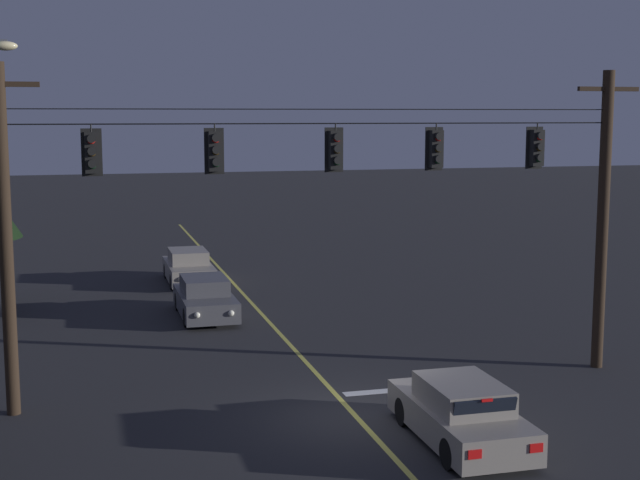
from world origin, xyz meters
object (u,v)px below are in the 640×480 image
object	(u,v)px
car_oncoming_lead	(205,299)
traffic_light_left_inner	(215,151)
car_oncoming_trailing	(189,268)
car_waiting_near_lane	(461,414)
traffic_light_leftmost	(92,152)
traffic_light_right_inner	(436,149)
traffic_light_centre	(336,150)
traffic_light_rightmost	(537,148)

from	to	relation	value
car_oncoming_lead	traffic_light_left_inner	bearing A→B (deg)	-95.63
car_oncoming_trailing	car_waiting_near_lane	bearing A→B (deg)	-80.27
traffic_light_leftmost	car_oncoming_lead	distance (m)	11.31
traffic_light_left_inner	car_waiting_near_lane	size ratio (longest dim) A/B	0.28
traffic_light_left_inner	traffic_light_right_inner	world-z (taller)	same
traffic_light_left_inner	car_oncoming_lead	xyz separation A→B (m)	(0.90, 9.13, -5.50)
traffic_light_leftmost	traffic_light_centre	xyz separation A→B (m)	(5.91, 0.00, 0.00)
traffic_light_right_inner	car_oncoming_lead	world-z (taller)	traffic_light_right_inner
traffic_light_leftmost	traffic_light_right_inner	distance (m)	8.60
traffic_light_centre	car_waiting_near_lane	world-z (taller)	traffic_light_centre
traffic_light_left_inner	car_waiting_near_lane	distance (m)	8.42
traffic_light_left_inner	car_oncoming_trailing	bearing A→B (deg)	86.00
traffic_light_centre	traffic_light_rightmost	distance (m)	5.56
traffic_light_rightmost	car_waiting_near_lane	distance (m)	8.14
traffic_light_centre	car_waiting_near_lane	xyz separation A→B (m)	(1.54, -4.46, -5.50)
traffic_light_leftmost	car_waiting_near_lane	size ratio (longest dim) A/B	0.28
traffic_light_left_inner	car_waiting_near_lane	xyz separation A→B (m)	(4.56, -4.46, -5.50)
car_oncoming_trailing	car_oncoming_lead	bearing A→B (deg)	-91.74
traffic_light_left_inner	traffic_light_right_inner	xyz separation A→B (m)	(5.72, 0.00, 0.00)
traffic_light_left_inner	traffic_light_rightmost	size ratio (longest dim) A/B	1.00
traffic_light_leftmost	car_waiting_near_lane	distance (m)	10.27
traffic_light_right_inner	traffic_light_rightmost	distance (m)	2.87
traffic_light_leftmost	car_oncoming_trailing	distance (m)	17.11
traffic_light_right_inner	car_oncoming_trailing	world-z (taller)	traffic_light_right_inner
traffic_light_right_inner	car_waiting_near_lane	size ratio (longest dim) A/B	0.28
traffic_light_leftmost	traffic_light_right_inner	world-z (taller)	same
traffic_light_centre	car_waiting_near_lane	size ratio (longest dim) A/B	0.28
car_waiting_near_lane	car_oncoming_lead	world-z (taller)	same
traffic_light_left_inner	traffic_light_right_inner	bearing A→B (deg)	0.00
traffic_light_right_inner	car_oncoming_trailing	distance (m)	17.27
traffic_light_centre	car_oncoming_lead	distance (m)	10.87
traffic_light_leftmost	car_oncoming_trailing	world-z (taller)	traffic_light_leftmost
traffic_light_left_inner	traffic_light_centre	distance (m)	3.02
traffic_light_right_inner	car_oncoming_trailing	xyz separation A→B (m)	(-4.62, 15.71, -5.50)
traffic_light_centre	traffic_light_rightmost	bearing A→B (deg)	0.00
traffic_light_rightmost	car_waiting_near_lane	size ratio (longest dim) A/B	0.28
traffic_light_centre	car_waiting_near_lane	distance (m)	7.24
traffic_light_left_inner	car_oncoming_lead	distance (m)	10.69
traffic_light_leftmost	traffic_light_left_inner	bearing A→B (deg)	0.00
traffic_light_leftmost	car_oncoming_lead	xyz separation A→B (m)	(3.78, 9.13, -5.50)
traffic_light_leftmost	traffic_light_rightmost	world-z (taller)	same
traffic_light_centre	car_oncoming_lead	size ratio (longest dim) A/B	0.28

